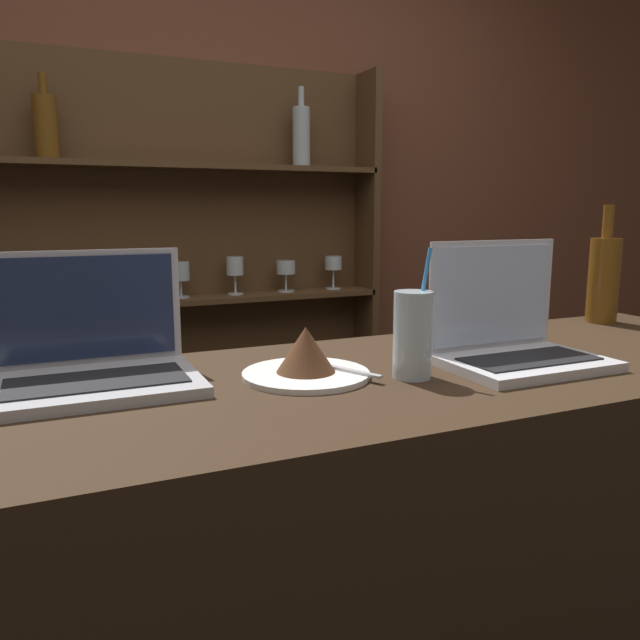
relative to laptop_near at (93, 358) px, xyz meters
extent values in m
cube|color=brown|center=(0.44, 1.28, 0.23)|extent=(7.00, 0.06, 2.70)
cube|color=brown|center=(1.14, 1.16, -0.17)|extent=(0.03, 0.18, 1.89)
cube|color=brown|center=(0.38, 1.24, -0.17)|extent=(1.54, 0.02, 1.89)
cube|color=brown|center=(0.38, 1.16, -0.55)|extent=(1.50, 0.18, 0.02)
cube|color=brown|center=(0.38, 1.16, -0.08)|extent=(1.50, 0.18, 0.02)
cube|color=brown|center=(0.38, 1.16, 0.39)|extent=(1.50, 0.18, 0.02)
cylinder|color=silver|center=(-0.02, 1.16, -0.07)|extent=(0.05, 0.05, 0.01)
cylinder|color=silver|center=(-0.02, 1.16, -0.03)|extent=(0.01, 0.01, 0.07)
cylinder|color=silver|center=(-0.02, 1.16, 0.04)|extent=(0.06, 0.06, 0.06)
cylinder|color=silver|center=(0.18, 1.16, -0.07)|extent=(0.05, 0.05, 0.01)
cylinder|color=silver|center=(0.18, 1.16, -0.03)|extent=(0.01, 0.01, 0.07)
cylinder|color=silver|center=(0.18, 1.16, 0.04)|extent=(0.06, 0.06, 0.06)
cylinder|color=silver|center=(0.38, 1.16, -0.07)|extent=(0.06, 0.06, 0.01)
cylinder|color=silver|center=(0.38, 1.16, -0.03)|extent=(0.01, 0.01, 0.06)
cylinder|color=silver|center=(0.38, 1.16, 0.03)|extent=(0.07, 0.07, 0.07)
cylinder|color=silver|center=(0.59, 1.16, -0.07)|extent=(0.06, 0.06, 0.01)
cylinder|color=silver|center=(0.59, 1.16, -0.03)|extent=(0.01, 0.01, 0.07)
cylinder|color=silver|center=(0.59, 1.16, 0.04)|extent=(0.06, 0.06, 0.07)
cylinder|color=silver|center=(0.79, 1.16, -0.07)|extent=(0.06, 0.06, 0.01)
cylinder|color=silver|center=(0.79, 1.16, -0.03)|extent=(0.01, 0.01, 0.06)
cylinder|color=silver|center=(0.79, 1.16, 0.03)|extent=(0.07, 0.07, 0.05)
cylinder|color=silver|center=(0.99, 1.16, -0.07)|extent=(0.06, 0.06, 0.01)
cylinder|color=silver|center=(0.99, 1.16, -0.03)|extent=(0.01, 0.01, 0.07)
cylinder|color=silver|center=(0.99, 1.16, 0.04)|extent=(0.07, 0.07, 0.05)
cylinder|color=#B2C1C6|center=(0.86, 1.16, 0.51)|extent=(0.07, 0.07, 0.22)
cylinder|color=#B2C1C6|center=(0.86, 1.16, 0.66)|extent=(0.02, 0.02, 0.07)
cylinder|color=brown|center=(-0.02, 1.16, 0.50)|extent=(0.07, 0.07, 0.20)
cylinder|color=brown|center=(-0.02, 1.16, 0.64)|extent=(0.03, 0.03, 0.07)
cube|color=#ADADB2|center=(0.00, -0.04, -0.04)|extent=(0.33, 0.24, 0.02)
cube|color=black|center=(0.00, -0.05, -0.03)|extent=(0.28, 0.13, 0.00)
cube|color=#ADADB2|center=(0.00, 0.08, 0.07)|extent=(0.33, 0.00, 0.20)
cube|color=#1E2847|center=(0.00, 0.08, 0.07)|extent=(0.30, 0.01, 0.18)
cube|color=silver|center=(0.74, -0.21, -0.04)|extent=(0.30, 0.21, 0.02)
cube|color=black|center=(0.74, -0.22, -0.03)|extent=(0.25, 0.11, 0.00)
cube|color=silver|center=(0.74, -0.11, 0.08)|extent=(0.30, 0.00, 0.21)
cube|color=silver|center=(0.74, -0.11, 0.08)|extent=(0.27, 0.01, 0.19)
cylinder|color=white|center=(0.34, -0.10, -0.04)|extent=(0.23, 0.23, 0.01)
cone|color=#51301C|center=(0.34, -0.10, 0.00)|extent=(0.10, 0.10, 0.08)
cube|color=#B7B7BC|center=(0.40, -0.12, -0.03)|extent=(0.08, 0.16, 0.00)
cylinder|color=silver|center=(0.51, -0.18, 0.03)|extent=(0.07, 0.07, 0.15)
cylinder|color=#338CD8|center=(0.52, -0.18, 0.07)|extent=(0.05, 0.01, 0.23)
cylinder|color=brown|center=(1.26, 0.08, 0.06)|extent=(0.08, 0.08, 0.22)
cylinder|color=brown|center=(1.26, 0.08, 0.22)|extent=(0.03, 0.03, 0.08)
camera|label=1|loc=(-0.07, -1.08, 0.24)|focal=35.00mm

